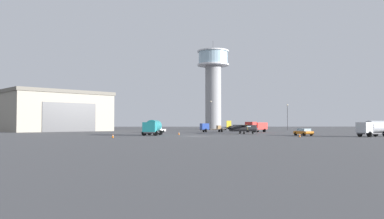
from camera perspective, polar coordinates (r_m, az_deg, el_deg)
ground_plane at (r=69.80m, az=0.52°, el=-4.04°), size 400.00×400.00×0.00m
control_tower at (r=151.07m, az=3.20°, el=4.50°), size 12.52×12.52×35.28m
hangar at (r=122.72m, az=-20.27°, el=-0.29°), size 38.02×37.45×11.90m
airplane_black at (r=84.87m, az=7.61°, el=-2.75°), size 7.81×10.00×2.95m
truck_fuel_tanker_silver at (r=74.12m, az=25.65°, el=-2.48°), size 6.42×4.36×2.86m
truck_flatbed_blue at (r=100.96m, az=2.65°, el=-2.78°), size 7.18×4.06×2.34m
truck_fuel_tanker_teal at (r=74.97m, az=-5.93°, el=-2.61°), size 3.97×6.88×3.04m
truck_box_red at (r=103.00m, az=9.66°, el=-2.52°), size 6.59×5.99×2.76m
car_orange at (r=76.13m, az=16.45°, el=-3.24°), size 2.92×4.58×1.37m
car_white at (r=98.94m, az=-5.33°, el=-3.03°), size 4.68×3.57×1.37m
light_post_west at (r=121.98m, az=2.86°, el=-0.54°), size 0.44×0.44×9.64m
light_post_east at (r=128.03m, az=14.18°, el=-0.79°), size 0.44×0.44×8.64m
traffic_cone_near_left at (r=66.98m, az=15.90°, el=-3.75°), size 0.36×0.36×0.70m
traffic_cone_near_right at (r=62.90m, az=-11.84°, el=-3.90°), size 0.36×0.36×0.70m
traffic_cone_mid_apron at (r=78.40m, az=-1.99°, el=-3.58°), size 0.36×0.36×0.69m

